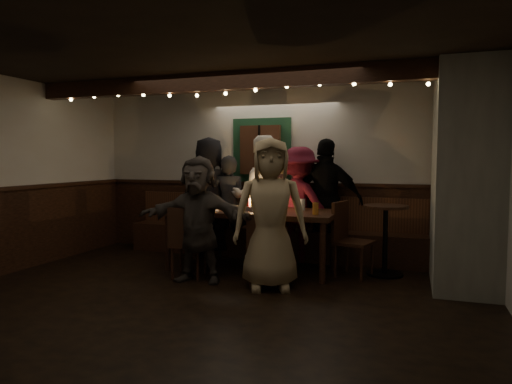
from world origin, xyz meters
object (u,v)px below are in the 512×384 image
at_px(person_a, 209,196).
at_px(person_c, 262,198).
at_px(dining_table, 251,215).
at_px(person_b, 229,206).
at_px(person_g, 270,214).
at_px(chair_near_left, 187,238).
at_px(chair_end, 347,234).
at_px(person_d, 299,204).
at_px(high_top, 385,231).
at_px(person_f, 198,219).
at_px(chair_near_right, 264,245).
at_px(person_e, 326,201).

xyz_separation_m(person_a, person_c, (0.88, -0.04, 0.01)).
relative_size(dining_table, person_b, 1.46).
height_order(person_c, person_g, person_c).
distance_m(chair_near_left, person_c, 1.54).
distance_m(chair_near_left, person_a, 1.52).
distance_m(chair_end, person_d, 1.05).
xyz_separation_m(chair_near_left, person_d, (1.11, 1.42, 0.33)).
bearing_deg(chair_near_left, dining_table, 49.76).
height_order(chair_near_left, person_a, person_a).
distance_m(high_top, person_f, 2.42).
height_order(chair_near_left, chair_near_right, chair_near_left).
distance_m(chair_near_left, high_top, 2.56).
bearing_deg(person_g, high_top, 20.82).
relative_size(person_e, person_f, 1.16).
height_order(person_b, person_g, person_g).
height_order(person_d, person_e, person_e).
height_order(dining_table, person_f, person_f).
relative_size(dining_table, chair_near_left, 2.51).
bearing_deg(chair_end, person_e, 119.88).
height_order(person_c, person_e, person_c).
height_order(high_top, person_a, person_a).
bearing_deg(person_a, person_b, 157.45).
bearing_deg(person_b, person_e, 174.51).
bearing_deg(chair_near_left, chair_end, 22.68).
bearing_deg(high_top, person_b, 170.77).
distance_m(high_top, person_b, 2.39).
relative_size(chair_near_left, person_c, 0.49).
bearing_deg(chair_near_right, person_c, 109.49).
xyz_separation_m(chair_near_right, person_a, (-1.36, 1.42, 0.43)).
xyz_separation_m(high_top, person_g, (-1.23, -1.07, 0.30)).
distance_m(person_c, person_e, 0.97).
xyz_separation_m(chair_near_right, chair_end, (0.87, 0.78, 0.05)).
bearing_deg(dining_table, person_e, 41.06).
distance_m(person_d, person_e, 0.40).
bearing_deg(person_d, person_b, 18.86).
relative_size(high_top, person_a, 0.49).
distance_m(person_f, person_g, 0.94).
xyz_separation_m(person_a, person_d, (1.45, -0.01, -0.08)).
bearing_deg(person_d, person_f, 75.05).
relative_size(chair_near_right, person_b, 0.56).
xyz_separation_m(chair_end, person_f, (-1.71, -0.85, 0.24)).
bearing_deg(person_c, chair_near_left, 45.44).
bearing_deg(person_d, chair_end, 158.63).
xyz_separation_m(person_a, person_b, (0.34, -0.05, -0.14)).
relative_size(person_b, person_d, 0.93).
height_order(chair_end, person_a, person_a).
distance_m(high_top, person_c, 1.89).
bearing_deg(person_c, chair_end, 133.24).
distance_m(dining_table, person_c, 0.69).
bearing_deg(high_top, chair_near_right, -143.47).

